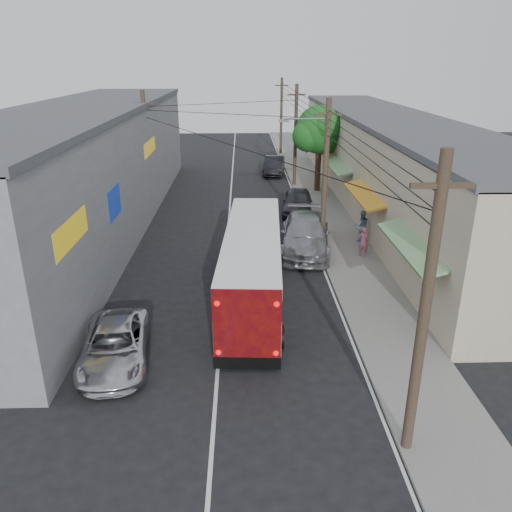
{
  "coord_description": "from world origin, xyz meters",
  "views": [
    {
      "loc": [
        0.88,
        -12.42,
        9.73
      ],
      "look_at": [
        1.44,
        7.03,
        2.05
      ],
      "focal_mm": 35.0,
      "sensor_mm": 36.0,
      "label": 1
    }
  ],
  "objects_px": {
    "pedestrian_far": "(361,226)",
    "pedestrian_near": "(364,242)",
    "parked_car_mid": "(297,202)",
    "jeepney": "(115,345)",
    "parked_suv": "(305,234)",
    "coach_bus": "(253,265)",
    "parked_car_far": "(274,166)"
  },
  "relations": [
    {
      "from": "coach_bus",
      "to": "parked_suv",
      "type": "distance_m",
      "value": 6.68
    },
    {
      "from": "parked_suv",
      "to": "jeepney",
      "type": "bearing_deg",
      "value": -118.99
    },
    {
      "from": "jeepney",
      "to": "coach_bus",
      "type": "bearing_deg",
      "value": 36.92
    },
    {
      "from": "pedestrian_near",
      "to": "parked_car_mid",
      "type": "bearing_deg",
      "value": -60.32
    },
    {
      "from": "pedestrian_far",
      "to": "pedestrian_near",
      "type": "bearing_deg",
      "value": 80.13
    },
    {
      "from": "pedestrian_near",
      "to": "pedestrian_far",
      "type": "height_order",
      "value": "pedestrian_far"
    },
    {
      "from": "parked_car_mid",
      "to": "pedestrian_near",
      "type": "relative_size",
      "value": 3.12
    },
    {
      "from": "parked_suv",
      "to": "parked_car_mid",
      "type": "bearing_deg",
      "value": 94.69
    },
    {
      "from": "parked_car_mid",
      "to": "parked_suv",
      "type": "bearing_deg",
      "value": -85.98
    },
    {
      "from": "pedestrian_near",
      "to": "parked_car_far",
      "type": "bearing_deg",
      "value": -68.61
    },
    {
      "from": "parked_car_far",
      "to": "pedestrian_far",
      "type": "height_order",
      "value": "pedestrian_far"
    },
    {
      "from": "parked_car_mid",
      "to": "pedestrian_near",
      "type": "distance_m",
      "value": 8.58
    },
    {
      "from": "parked_car_mid",
      "to": "parked_car_far",
      "type": "bearing_deg",
      "value": 100.25
    },
    {
      "from": "parked_suv",
      "to": "parked_car_mid",
      "type": "height_order",
      "value": "parked_suv"
    },
    {
      "from": "parked_suv",
      "to": "pedestrian_far",
      "type": "bearing_deg",
      "value": 26.46
    },
    {
      "from": "parked_suv",
      "to": "pedestrian_near",
      "type": "bearing_deg",
      "value": -14.74
    },
    {
      "from": "coach_bus",
      "to": "parked_suv",
      "type": "bearing_deg",
      "value": 66.48
    },
    {
      "from": "parked_car_far",
      "to": "pedestrian_near",
      "type": "height_order",
      "value": "pedestrian_near"
    },
    {
      "from": "coach_bus",
      "to": "parked_car_mid",
      "type": "distance_m",
      "value": 13.37
    },
    {
      "from": "coach_bus",
      "to": "pedestrian_near",
      "type": "xyz_separation_m",
      "value": [
        5.89,
        4.76,
        -0.72
      ]
    },
    {
      "from": "jeepney",
      "to": "pedestrian_near",
      "type": "xyz_separation_m",
      "value": [
        10.69,
        9.43,
        0.24
      ]
    },
    {
      "from": "jeepney",
      "to": "pedestrian_near",
      "type": "distance_m",
      "value": 14.26
    },
    {
      "from": "parked_car_mid",
      "to": "pedestrian_far",
      "type": "bearing_deg",
      "value": -56.23
    },
    {
      "from": "coach_bus",
      "to": "parked_car_mid",
      "type": "xyz_separation_m",
      "value": [
        3.3,
        12.94,
        -0.79
      ]
    },
    {
      "from": "parked_car_mid",
      "to": "pedestrian_near",
      "type": "xyz_separation_m",
      "value": [
        2.59,
        -8.18,
        0.07
      ]
    },
    {
      "from": "coach_bus",
      "to": "pedestrian_far",
      "type": "xyz_separation_m",
      "value": [
        6.3,
        7.09,
        -0.61
      ]
    },
    {
      "from": "parked_car_mid",
      "to": "parked_car_far",
      "type": "xyz_separation_m",
      "value": [
        -0.8,
        12.55,
        -0.04
      ]
    },
    {
      "from": "parked_car_mid",
      "to": "pedestrian_near",
      "type": "bearing_deg",
      "value": -65.82
    },
    {
      "from": "coach_bus",
      "to": "parked_car_far",
      "type": "distance_m",
      "value": 25.62
    },
    {
      "from": "parked_suv",
      "to": "parked_car_mid",
      "type": "distance_m",
      "value": 7.01
    },
    {
      "from": "jeepney",
      "to": "parked_car_mid",
      "type": "distance_m",
      "value": 19.38
    },
    {
      "from": "parked_car_mid",
      "to": "pedestrian_far",
      "type": "height_order",
      "value": "pedestrian_far"
    }
  ]
}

